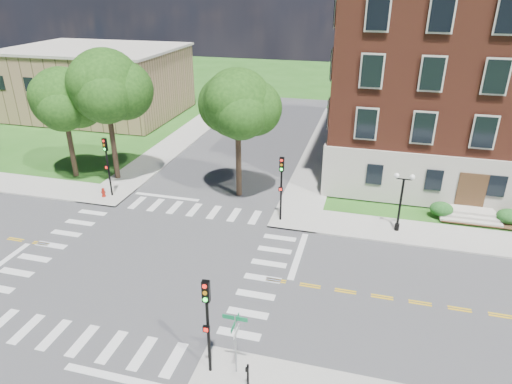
% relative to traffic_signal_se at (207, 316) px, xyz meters
% --- Properties ---
extents(ground, '(160.00, 160.00, 0.00)m').
position_rel_traffic_signal_se_xyz_m(ground, '(-6.67, 7.44, -3.19)').
color(ground, '#265919').
rests_on(ground, ground).
extents(road_ew, '(90.00, 12.00, 0.01)m').
position_rel_traffic_signal_se_xyz_m(road_ew, '(-6.67, 7.44, -3.18)').
color(road_ew, '#3D3D3F').
rests_on(road_ew, ground).
extents(road_ns, '(12.00, 90.00, 0.01)m').
position_rel_traffic_signal_se_xyz_m(road_ns, '(-6.67, 7.44, -3.18)').
color(road_ns, '#3D3D3F').
rests_on(road_ns, ground).
extents(sidewalk_ne, '(34.00, 34.00, 0.12)m').
position_rel_traffic_signal_se_xyz_m(sidewalk_ne, '(8.71, 22.81, -3.13)').
color(sidewalk_ne, '#9E9B93').
rests_on(sidewalk_ne, ground).
extents(sidewalk_nw, '(34.00, 34.00, 0.12)m').
position_rel_traffic_signal_se_xyz_m(sidewalk_nw, '(-22.04, 22.81, -3.13)').
color(sidewalk_nw, '#9E9B93').
rests_on(sidewalk_nw, ground).
extents(crosswalk_east, '(2.20, 10.20, 0.02)m').
position_rel_traffic_signal_se_xyz_m(crosswalk_east, '(0.53, 7.44, -3.19)').
color(crosswalk_east, silver).
rests_on(crosswalk_east, ground).
extents(stop_bar_east, '(0.40, 5.50, 0.00)m').
position_rel_traffic_signal_se_xyz_m(stop_bar_east, '(2.13, 10.44, -3.19)').
color(stop_bar_east, silver).
rests_on(stop_bar_east, ground).
extents(secondary_building, '(20.40, 15.40, 8.30)m').
position_rel_traffic_signal_se_xyz_m(secondary_building, '(-28.67, 37.44, 1.09)').
color(secondary_building, olive).
rests_on(secondary_building, ground).
extents(tree_b, '(5.20, 5.20, 9.49)m').
position_rel_traffic_signal_se_xyz_m(tree_b, '(-19.26, 18.04, 3.79)').
color(tree_b, black).
rests_on(tree_b, ground).
extents(tree_c, '(6.00, 6.00, 11.04)m').
position_rel_traffic_signal_se_xyz_m(tree_c, '(-15.41, 18.54, 4.95)').
color(tree_c, black).
rests_on(tree_c, ground).
extents(tree_d, '(5.23, 5.23, 10.10)m').
position_rel_traffic_signal_se_xyz_m(tree_d, '(-4.08, 17.95, 4.39)').
color(tree_d, black).
rests_on(tree_d, ground).
extents(traffic_signal_se, '(0.33, 0.36, 4.80)m').
position_rel_traffic_signal_se_xyz_m(traffic_signal_se, '(0.00, 0.00, 0.00)').
color(traffic_signal_se, black).
rests_on(traffic_signal_se, ground).
extents(traffic_signal_ne, '(0.33, 0.37, 4.80)m').
position_rel_traffic_signal_se_xyz_m(traffic_signal_ne, '(0.05, 14.62, 0.00)').
color(traffic_signal_ne, black).
rests_on(traffic_signal_ne, ground).
extents(traffic_signal_nw, '(0.36, 0.40, 4.80)m').
position_rel_traffic_signal_se_xyz_m(traffic_signal_nw, '(-13.97, 15.17, 0.00)').
color(traffic_signal_nw, black).
rests_on(traffic_signal_nw, ground).
extents(twin_lamp_west, '(1.36, 0.36, 4.23)m').
position_rel_traffic_signal_se_xyz_m(twin_lamp_west, '(8.18, 15.19, -0.66)').
color(twin_lamp_west, black).
rests_on(twin_lamp_west, ground).
extents(street_sign_pole, '(1.10, 1.10, 3.10)m').
position_rel_traffic_signal_se_xyz_m(street_sign_pole, '(1.15, 0.22, -0.88)').
color(street_sign_pole, gray).
rests_on(street_sign_pole, ground).
extents(push_button_post, '(0.14, 0.21, 1.20)m').
position_rel_traffic_signal_se_xyz_m(push_button_post, '(1.86, -0.42, -2.39)').
color(push_button_post, black).
rests_on(push_button_post, ground).
extents(fire_hydrant, '(0.35, 0.35, 0.75)m').
position_rel_traffic_signal_se_xyz_m(fire_hydrant, '(-14.47, 14.78, -2.72)').
color(fire_hydrant, maroon).
rests_on(fire_hydrant, ground).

